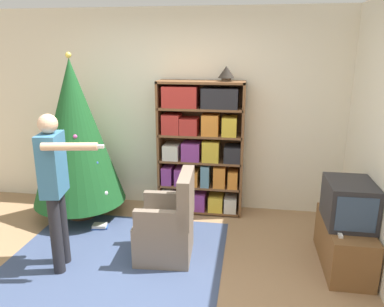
% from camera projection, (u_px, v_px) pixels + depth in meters
% --- Properties ---
extents(ground_plane, '(14.00, 14.00, 0.00)m').
position_uv_depth(ground_plane, '(139.00, 290.00, 3.39)').
color(ground_plane, '#9E7A56').
extents(wall_back, '(8.00, 0.10, 2.60)m').
position_uv_depth(wall_back, '(179.00, 111.00, 4.95)').
color(wall_back, silver).
rests_on(wall_back, ground_plane).
extents(area_rug, '(2.19, 2.02, 0.01)m').
position_uv_depth(area_rug, '(115.00, 260.00, 3.85)').
color(area_rug, '#3D4C70').
rests_on(area_rug, ground_plane).
extents(bookshelf, '(1.09, 0.33, 1.72)m').
position_uv_depth(bookshelf, '(200.00, 147.00, 4.78)').
color(bookshelf, brown).
rests_on(bookshelf, ground_plane).
extents(tv_stand, '(0.41, 0.94, 0.46)m').
position_uv_depth(tv_stand, '(344.00, 244.00, 3.72)').
color(tv_stand, brown).
rests_on(tv_stand, ground_plane).
extents(television, '(0.43, 0.56, 0.42)m').
position_uv_depth(television, '(349.00, 203.00, 3.60)').
color(television, '#28282D').
rests_on(television, tv_stand).
extents(game_remote, '(0.04, 0.12, 0.02)m').
position_uv_depth(game_remote, '(340.00, 234.00, 3.41)').
color(game_remote, white).
rests_on(game_remote, tv_stand).
extents(christmas_tree, '(1.14, 1.14, 2.06)m').
position_uv_depth(christmas_tree, '(75.00, 133.00, 4.58)').
color(christmas_tree, '#4C3323').
rests_on(christmas_tree, ground_plane).
extents(armchair, '(0.60, 0.60, 0.92)m').
position_uv_depth(armchair, '(168.00, 228.00, 3.85)').
color(armchair, '#7A6B5B').
rests_on(armchair, ground_plane).
extents(standing_person, '(0.68, 0.46, 1.55)m').
position_uv_depth(standing_person, '(55.00, 181.00, 3.50)').
color(standing_person, '#232328').
rests_on(standing_person, ground_plane).
extents(table_lamp, '(0.20, 0.20, 0.18)m').
position_uv_depth(table_lamp, '(226.00, 73.00, 4.49)').
color(table_lamp, '#473828').
rests_on(table_lamp, bookshelf).
extents(book_pile_near_tree, '(0.22, 0.17, 0.06)m').
position_uv_depth(book_pile_near_tree, '(100.00, 226.00, 4.53)').
color(book_pile_near_tree, '#284C93').
rests_on(book_pile_near_tree, ground_plane).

